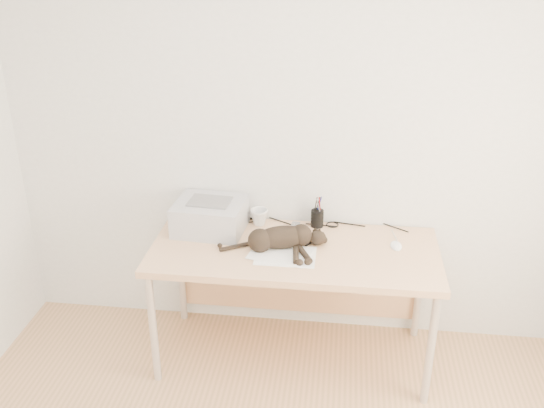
# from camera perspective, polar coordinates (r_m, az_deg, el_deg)

# --- Properties ---
(wall_back) EXTENTS (3.50, 0.00, 3.50)m
(wall_back) POSITION_cam_1_polar(r_m,az_deg,el_deg) (3.48, 2.80, 6.77)
(wall_back) COLOR white
(wall_back) RESTS_ON floor
(desk) EXTENTS (1.60, 0.70, 0.74)m
(desk) POSITION_cam_1_polar(r_m,az_deg,el_deg) (3.51, 2.22, -5.43)
(desk) COLOR #E6B586
(desk) RESTS_ON floor
(printer) EXTENTS (0.42, 0.37, 0.19)m
(printer) POSITION_cam_1_polar(r_m,az_deg,el_deg) (3.55, -5.83, -1.10)
(printer) COLOR #B9B9BE
(printer) RESTS_ON desk
(papers) EXTENTS (0.38, 0.29, 0.01)m
(papers) POSITION_cam_1_polar(r_m,az_deg,el_deg) (3.31, 1.04, -4.78)
(papers) COLOR white
(papers) RESTS_ON desk
(cat) EXTENTS (0.60, 0.30, 0.14)m
(cat) POSITION_cam_1_polar(r_m,az_deg,el_deg) (3.35, 0.67, -3.31)
(cat) COLOR black
(cat) RESTS_ON desk
(mug) EXTENTS (0.15, 0.15, 0.10)m
(mug) POSITION_cam_1_polar(r_m,az_deg,el_deg) (3.61, -1.21, -1.24)
(mug) COLOR white
(mug) RESTS_ON desk
(pen_cup) EXTENTS (0.08, 0.08, 0.19)m
(pen_cup) POSITION_cam_1_polar(r_m,az_deg,el_deg) (3.60, 4.27, -1.33)
(pen_cup) COLOR black
(pen_cup) RESTS_ON desk
(remote_grey) EXTENTS (0.07, 0.17, 0.02)m
(remote_grey) POSITION_cam_1_polar(r_m,az_deg,el_deg) (3.56, 2.04, -2.39)
(remote_grey) COLOR slate
(remote_grey) RESTS_ON desk
(remote_black) EXTENTS (0.13, 0.17, 0.02)m
(remote_black) POSITION_cam_1_polar(r_m,az_deg,el_deg) (3.47, 3.78, -3.22)
(remote_black) COLOR black
(remote_black) RESTS_ON desk
(mouse) EXTENTS (0.07, 0.11, 0.04)m
(mouse) POSITION_cam_1_polar(r_m,az_deg,el_deg) (3.45, 11.61, -3.70)
(mouse) COLOR white
(mouse) RESTS_ON desk
(cable_tangle) EXTENTS (1.36, 0.08, 0.01)m
(cable_tangle) POSITION_cam_1_polar(r_m,az_deg,el_deg) (3.64, 2.56, -1.78)
(cable_tangle) COLOR black
(cable_tangle) RESTS_ON desk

